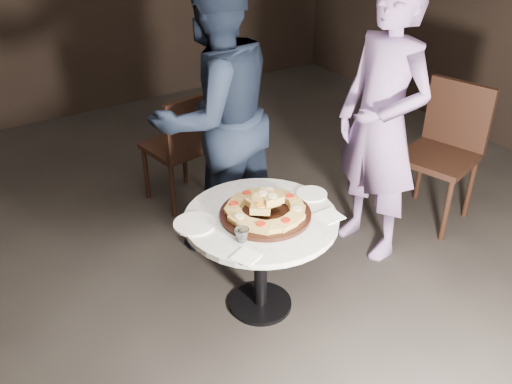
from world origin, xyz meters
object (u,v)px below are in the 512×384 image
serving_board (265,214)px  focaccia_pile (265,207)px  water_glass (242,235)px  chair_far (183,143)px  diner_teal (382,125)px  diner_navy (214,116)px  table (261,234)px  chair_right (446,143)px

serving_board → focaccia_pile: focaccia_pile is taller
water_glass → chair_far: 1.47m
water_glass → diner_teal: size_ratio=0.04×
focaccia_pile → diner_navy: diner_navy is taller
table → chair_far: bearing=83.1°
table → diner_navy: diner_navy is taller
water_glass → chair_right: size_ratio=0.08×
table → water_glass: (-0.21, -0.14, 0.15)m
water_glass → chair_far: chair_far is taller
serving_board → focaccia_pile: (0.00, 0.00, 0.04)m
water_glass → focaccia_pile: bearing=29.9°
focaccia_pile → chair_right: (1.65, 0.17, -0.12)m
focaccia_pile → water_glass: 0.27m
table → diner_navy: 0.87m
chair_far → diner_navy: diner_navy is taller
chair_far → diner_navy: size_ratio=0.49×
focaccia_pile → water_glass: focaccia_pile is taller
chair_right → focaccia_pile: bearing=-101.1°
serving_board → focaccia_pile: bearing=88.2°
table → chair_far: (0.15, 1.27, 0.00)m
chair_far → diner_navy: 0.66m
diner_teal → focaccia_pile: bearing=-85.7°
diner_navy → water_glass: bearing=61.9°
water_glass → diner_teal: 1.23m
focaccia_pile → chair_right: 1.66m
chair_far → serving_board: bearing=75.5°
diner_navy → diner_teal: (0.83, -0.62, -0.02)m
focaccia_pile → diner_teal: bearing=8.1°
diner_navy → diner_teal: 1.04m
focaccia_pile → chair_right: bearing=5.7°
chair_far → chair_right: chair_right is taller
diner_navy → diner_teal: size_ratio=1.03×
chair_far → diner_teal: diner_teal is taller
serving_board → chair_far: 1.30m
diner_teal → water_glass: bearing=-81.0°
table → serving_board: (0.02, -0.01, 0.13)m
chair_right → diner_navy: 1.68m
focaccia_pile → chair_far: bearing=84.2°
chair_far → diner_teal: bearing=116.9°
serving_board → diner_navy: bearing=81.3°
focaccia_pile → water_glass: (-0.23, -0.13, -0.02)m
chair_right → diner_navy: diner_navy is taller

